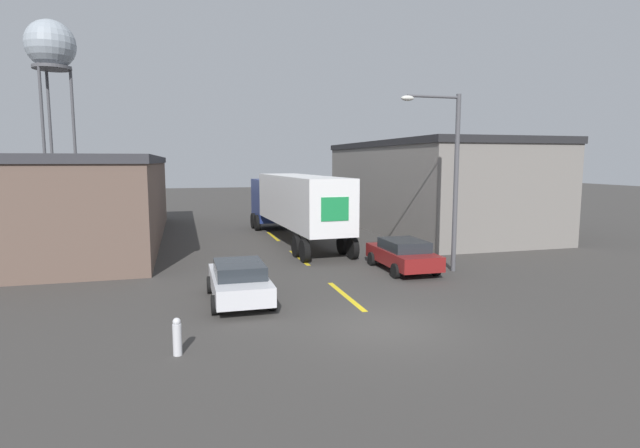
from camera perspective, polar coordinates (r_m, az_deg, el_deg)
ground_plane at (r=14.83m, az=7.27°, el=-11.58°), size 160.00×160.00×0.00m
road_centerline at (r=24.86m, az=-2.40°, el=-3.86°), size 0.20×18.68×0.01m
warehouse_left at (r=33.11m, az=-29.68°, el=2.38°), size 13.83×21.92×5.06m
warehouse_right at (r=35.79m, az=12.42°, el=4.28°), size 8.95×18.50×6.10m
semi_truck at (r=29.90m, az=-3.08°, el=2.65°), size 3.44×14.80×3.95m
parked_car_right_near at (r=22.13m, az=9.45°, el=-3.41°), size 2.03×4.29×1.37m
parked_car_left_near at (r=17.28m, az=-9.22°, el=-6.40°), size 2.03×4.29×1.37m
parked_car_right_far at (r=39.51m, az=-1.86°, el=1.31°), size 2.03×4.29×1.37m
water_tower at (r=56.20m, az=-28.42°, el=17.23°), size 4.55×4.55×18.02m
street_lamp at (r=21.97m, az=14.56°, el=6.10°), size 2.72×0.32×7.56m
fire_hydrant at (r=13.04m, az=-16.01°, el=-12.27°), size 0.22×0.22×0.95m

